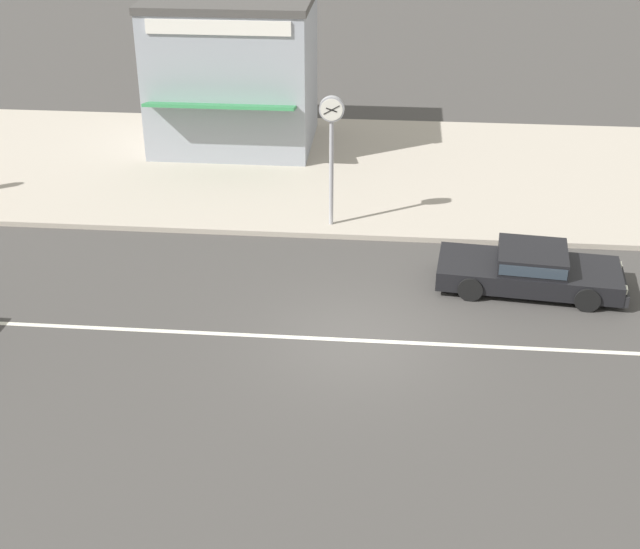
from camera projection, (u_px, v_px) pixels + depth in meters
ground_plane at (355, 340)px, 19.78m from camera, size 160.00×160.00×0.00m
lane_centre_stripe at (355, 340)px, 19.78m from camera, size 50.40×0.14×0.01m
kerb_strip at (372, 171)px, 28.65m from camera, size 68.00×10.00×0.15m
sedan_black_1 at (530, 269)px, 21.66m from camera, size 4.64×2.23×1.06m
street_clock at (332, 130)px, 23.60m from camera, size 0.67×0.22×3.65m
shopfront_mid_block at (233, 71)px, 29.69m from camera, size 5.37×5.11×4.94m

